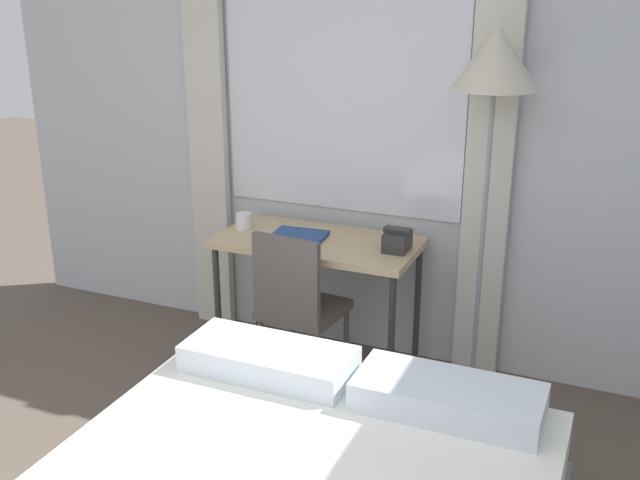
{
  "coord_description": "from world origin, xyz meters",
  "views": [
    {
      "loc": [
        1.21,
        -1.01,
        2.12
      ],
      "look_at": [
        -0.13,
        2.1,
        0.92
      ],
      "focal_mm": 42.0,
      "sensor_mm": 36.0,
      "label": 1
    }
  ],
  "objects_px": {
    "standing_lamp": "(495,76)",
    "desk": "(318,251)",
    "book": "(300,235)",
    "telephone": "(397,240)",
    "desk_chair": "(297,301)",
    "mug": "(244,221)"
  },
  "relations": [
    {
      "from": "desk",
      "to": "desk_chair",
      "type": "xyz_separation_m",
      "value": [
        -0.01,
        -0.25,
        -0.2
      ]
    },
    {
      "from": "desk",
      "to": "book",
      "type": "height_order",
      "value": "book"
    },
    {
      "from": "standing_lamp",
      "to": "mug",
      "type": "xyz_separation_m",
      "value": [
        -1.33,
        -0.06,
        -0.86
      ]
    },
    {
      "from": "desk",
      "to": "standing_lamp",
      "type": "height_order",
      "value": "standing_lamp"
    },
    {
      "from": "desk",
      "to": "standing_lamp",
      "type": "bearing_deg",
      "value": 3.61
    },
    {
      "from": "standing_lamp",
      "to": "mug",
      "type": "height_order",
      "value": "standing_lamp"
    },
    {
      "from": "book",
      "to": "mug",
      "type": "height_order",
      "value": "mug"
    },
    {
      "from": "standing_lamp",
      "to": "book",
      "type": "height_order",
      "value": "standing_lamp"
    },
    {
      "from": "standing_lamp",
      "to": "desk_chair",
      "type": "bearing_deg",
      "value": -160.87
    },
    {
      "from": "telephone",
      "to": "book",
      "type": "bearing_deg",
      "value": -178.69
    },
    {
      "from": "desk",
      "to": "book",
      "type": "relative_size",
      "value": 3.63
    },
    {
      "from": "desk_chair",
      "to": "book",
      "type": "relative_size",
      "value": 2.95
    },
    {
      "from": "telephone",
      "to": "desk",
      "type": "bearing_deg",
      "value": -179.97
    },
    {
      "from": "standing_lamp",
      "to": "telephone",
      "type": "distance_m",
      "value": 0.96
    },
    {
      "from": "standing_lamp",
      "to": "book",
      "type": "relative_size",
      "value": 6.34
    },
    {
      "from": "telephone",
      "to": "mug",
      "type": "xyz_separation_m",
      "value": [
        -0.9,
        -0.01,
        -0.01
      ]
    },
    {
      "from": "desk",
      "to": "book",
      "type": "bearing_deg",
      "value": -173.22
    },
    {
      "from": "desk_chair",
      "to": "book",
      "type": "xyz_separation_m",
      "value": [
        -0.09,
        0.24,
        0.28
      ]
    },
    {
      "from": "telephone",
      "to": "book",
      "type": "xyz_separation_m",
      "value": [
        -0.55,
        -0.01,
        -0.04
      ]
    },
    {
      "from": "standing_lamp",
      "to": "book",
      "type": "xyz_separation_m",
      "value": [
        -0.98,
        -0.07,
        -0.9
      ]
    },
    {
      "from": "book",
      "to": "desk_chair",
      "type": "bearing_deg",
      "value": -68.58
    },
    {
      "from": "standing_lamp",
      "to": "desk",
      "type": "bearing_deg",
      "value": -176.39
    }
  ]
}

